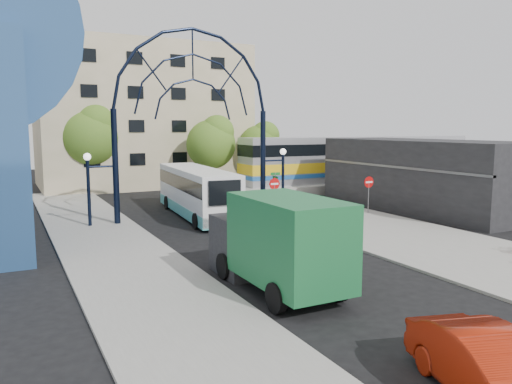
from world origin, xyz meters
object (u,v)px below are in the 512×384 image
gateway_arch (193,85)px  black_suv (254,231)px  train_car (361,158)px  city_bus (197,191)px  tree_north_b (91,134)px  tree_north_c (261,144)px  sandwich_board (339,220)px  bike_near_a (311,210)px  tree_north_a (213,142)px  red_sedan (491,369)px  green_truck (276,242)px  street_name_sign (275,184)px  bike_near_b (306,204)px  stop_sign (274,187)px  do_not_enter_sign (369,186)px

gateway_arch → black_suv: bearing=-87.7°
train_car → city_bus: train_car is taller
tree_north_b → black_suv: (4.20, -23.80, -4.64)m
tree_north_c → black_suv: size_ratio=1.45×
sandwich_board → city_bus: city_bus is taller
sandwich_board → bike_near_a: bearing=77.4°
sandwich_board → black_suv: black_suv is taller
tree_north_a → red_sedan: tree_north_a is taller
gateway_arch → train_car: (20.00, 8.00, -5.66)m
gateway_arch → green_truck: (-2.29, -14.81, -6.81)m
street_name_sign → bike_near_a: bearing=-58.3°
city_bus → bike_near_a: size_ratio=6.27×
sandwich_board → bike_near_b: bearing=72.9°
bike_near_a → gateway_arch: bearing=156.8°
stop_sign → sandwich_board: 6.20m
stop_sign → tree_north_b: bearing=115.8°
gateway_arch → green_truck: 16.46m
do_not_enter_sign → tree_north_a: bearing=107.0°
black_suv → red_sedan: 15.96m
do_not_enter_sign → city_bus: (-10.57, 4.80, -0.31)m
street_name_sign → green_truck: bearing=-119.2°
tree_north_a → bike_near_b: bearing=-83.6°
tree_north_b → green_truck: bearing=-87.0°
stop_sign → tree_north_a: bearing=84.6°
tree_north_a → tree_north_c: size_ratio=1.08×
sandwich_board → train_car: size_ratio=0.04×
red_sedan → tree_north_a: bearing=93.2°
black_suv → bike_near_b: black_suv is taller
street_name_sign → green_truck: (-7.49, -13.41, -0.38)m
black_suv → stop_sign: bearing=72.1°
do_not_enter_sign → bike_near_a: bearing=175.2°
city_bus → green_truck: size_ratio=1.69×
stop_sign → do_not_enter_sign: (6.20, -2.00, -0.02)m
train_car → tree_north_b: tree_north_b is taller
train_car → tree_north_a: 14.52m
tree_north_a → green_truck: 28.17m
red_sedan → gateway_arch: bearing=101.3°
tree_north_a → bike_near_a: size_ratio=3.74×
stop_sign → bike_near_b: size_ratio=1.51×
do_not_enter_sign → bike_near_b: size_ratio=1.50×
city_bus → do_not_enter_sign: bearing=-19.8°
gateway_arch → street_name_sign: (5.20, -1.40, -6.43)m
tree_north_a → tree_north_c: bearing=18.4°
do_not_enter_sign → green_truck: size_ratio=0.36×
tree_north_a → bike_near_a: bearing=-88.3°
tree_north_c → green_truck: (-14.41, -28.73, -2.53)m
green_truck → bike_near_a: (8.87, 11.18, -1.14)m
stop_sign → tree_north_b: tree_north_b is taller
do_not_enter_sign → tree_north_a: (-4.88, 15.93, 2.63)m
red_sedan → stop_sign: bearing=88.7°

